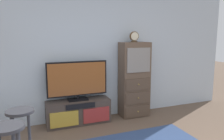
{
  "coord_description": "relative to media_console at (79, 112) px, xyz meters",
  "views": [
    {
      "loc": [
        -1.16,
        -1.7,
        1.65
      ],
      "look_at": [
        0.16,
        1.64,
        1.07
      ],
      "focal_mm": 35.29,
      "sensor_mm": 36.0,
      "label": 1
    }
  ],
  "objects": [
    {
      "name": "back_wall",
      "position": [
        0.3,
        0.27,
        1.13
      ],
      "size": [
        6.4,
        0.12,
        2.7
      ],
      "primitive_type": "cube",
      "color": "silver",
      "rests_on": "ground_plane"
    },
    {
      "name": "media_console",
      "position": [
        0.0,
        0.0,
        0.0
      ],
      "size": [
        1.17,
        0.38,
        0.45
      ],
      "color": "#423833",
      "rests_on": "ground_plane"
    },
    {
      "name": "television",
      "position": [
        0.0,
        0.02,
        0.61
      ],
      "size": [
        1.11,
        0.22,
        0.72
      ],
      "color": "black",
      "rests_on": "media_console"
    },
    {
      "name": "side_cabinet",
      "position": [
        1.16,
        0.01,
        0.53
      ],
      "size": [
        0.58,
        0.38,
        1.51
      ],
      "color": "brown",
      "rests_on": "ground_plane"
    },
    {
      "name": "desk_clock",
      "position": [
        1.14,
        -0.0,
        1.39
      ],
      "size": [
        0.18,
        0.08,
        0.21
      ],
      "color": "#4C3823",
      "rests_on": "side_cabinet"
    },
    {
      "name": "bar_stool_far",
      "position": [
        -0.97,
        -1.08,
        0.32
      ],
      "size": [
        0.34,
        0.34,
        0.74
      ],
      "color": "#333338",
      "rests_on": "ground_plane"
    }
  ]
}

